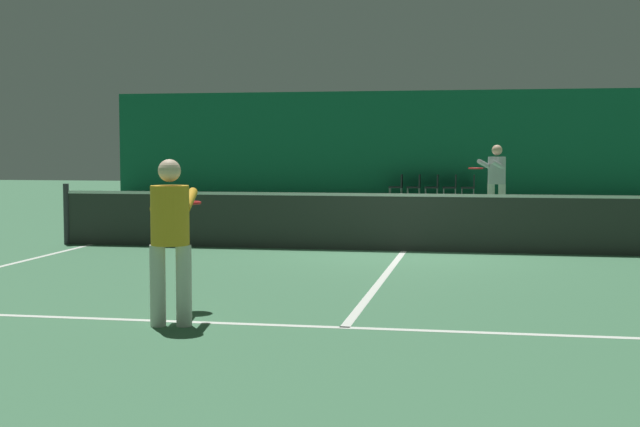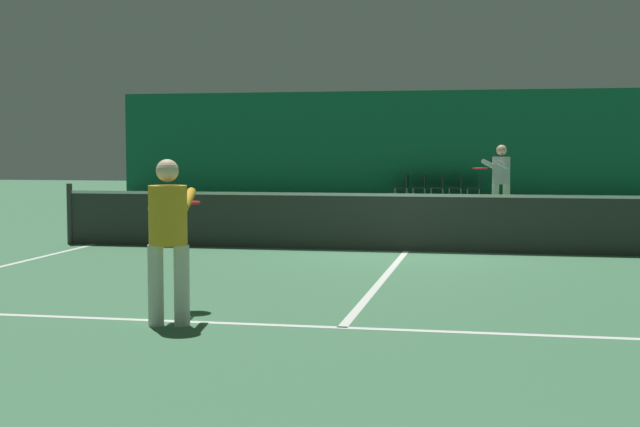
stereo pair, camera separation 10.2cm
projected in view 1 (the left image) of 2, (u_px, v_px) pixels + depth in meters
ground_plane at (404, 251)px, 14.64m from camera, size 60.00×60.00×0.00m
backdrop_curtain at (445, 145)px, 29.71m from camera, size 23.00×0.12×3.63m
court_line_baseline_far at (439, 206)px, 26.31m from camera, size 11.00×0.10×0.00m
court_line_service_far at (428, 220)px, 20.91m from camera, size 8.25×0.10×0.00m
court_line_service_near at (344, 328)px, 8.36m from camera, size 8.25×0.10×0.00m
court_line_sideline_left at (91, 245)px, 15.62m from camera, size 0.10×23.80×0.00m
court_line_centre at (404, 251)px, 14.64m from camera, size 0.10×12.80×0.00m
tennis_net at (404, 220)px, 14.60m from camera, size 12.00×0.10×1.07m
player_near at (171, 229)px, 8.41m from camera, size 0.57×1.35×1.58m
player_far at (496, 177)px, 20.57m from camera, size 0.97×1.41×1.77m
courtside_chair_0 at (398, 185)px, 29.54m from camera, size 0.44×0.44×0.84m
courtside_chair_1 at (416, 185)px, 29.43m from camera, size 0.44×0.44×0.84m
courtside_chair_2 at (434, 185)px, 29.32m from camera, size 0.44×0.44×0.84m
courtside_chair_3 at (452, 185)px, 29.22m from camera, size 0.44×0.44×0.84m
courtside_chair_4 at (470, 186)px, 29.11m from camera, size 0.44×0.44×0.84m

